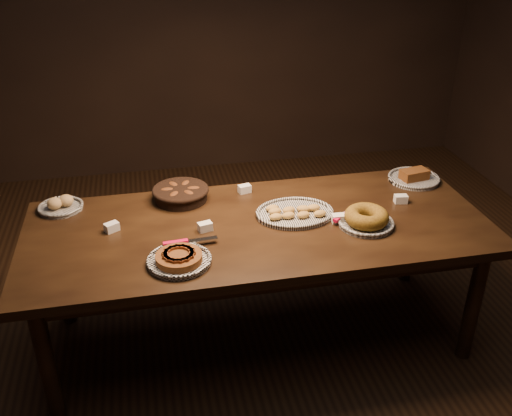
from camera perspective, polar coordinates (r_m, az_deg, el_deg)
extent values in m
plane|color=black|center=(3.39, 0.26, -12.71)|extent=(5.00, 5.00, 0.00)
cube|color=black|center=(2.97, 0.30, -2.05)|extent=(2.40, 1.00, 0.05)
cylinder|color=black|center=(2.88, -20.20, -14.39)|extent=(0.08, 0.08, 0.70)
cylinder|color=black|center=(3.26, 20.91, -8.96)|extent=(0.08, 0.08, 0.70)
cylinder|color=black|center=(3.48, -18.87, -6.04)|extent=(0.08, 0.08, 0.70)
cylinder|color=black|center=(3.80, 15.18, -2.38)|extent=(0.08, 0.08, 0.70)
torus|color=white|center=(2.66, -7.70, -5.11)|extent=(0.30, 0.30, 0.02)
cylinder|color=#48250E|center=(2.66, -7.71, -4.95)|extent=(0.25, 0.25, 0.03)
cube|color=#5A210F|center=(2.64, -6.46, -4.51)|extent=(0.03, 0.08, 0.01)
cube|color=#5A210F|center=(2.66, -6.56, -4.22)|extent=(0.04, 0.08, 0.01)
cube|color=#5A210F|center=(2.68, -6.88, -3.99)|extent=(0.07, 0.07, 0.01)
cube|color=#5A210F|center=(2.69, -7.37, -3.87)|extent=(0.08, 0.05, 0.01)
cube|color=#5A210F|center=(2.69, -7.93, -3.87)|extent=(0.07, 0.03, 0.01)
cube|color=#5A210F|center=(2.69, -8.45, -4.01)|extent=(0.07, 0.05, 0.01)
cube|color=#5A210F|center=(2.67, -8.84, -4.25)|extent=(0.06, 0.07, 0.01)
cube|color=#5A210F|center=(2.65, -9.01, -4.54)|extent=(0.03, 0.08, 0.01)
cube|color=#5A210F|center=(2.63, -8.94, -4.84)|extent=(0.04, 0.08, 0.01)
cube|color=#5A210F|center=(2.61, -8.63, -5.08)|extent=(0.07, 0.07, 0.01)
cube|color=#5A210F|center=(2.60, -8.13, -5.21)|extent=(0.08, 0.05, 0.01)
cube|color=#5A210F|center=(2.59, -7.55, -5.21)|extent=(0.07, 0.03, 0.01)
cube|color=#5A210F|center=(2.60, -7.01, -5.06)|extent=(0.07, 0.05, 0.01)
cube|color=#5A210F|center=(2.62, -6.62, -4.81)|extent=(0.06, 0.07, 0.01)
cube|color=#EA0B42|center=(2.77, -8.04, -3.45)|extent=(0.12, 0.03, 0.02)
cube|color=silver|center=(2.79, -5.40, -3.15)|extent=(0.15, 0.04, 0.00)
torus|color=black|center=(3.04, 3.89, -0.39)|extent=(0.34, 0.34, 0.02)
ellipsoid|color=olive|center=(2.97, 1.99, -0.89)|extent=(0.08, 0.06, 0.04)
ellipsoid|color=olive|center=(2.98, 3.26, -0.74)|extent=(0.08, 0.06, 0.04)
ellipsoid|color=olive|center=(2.99, 4.76, -0.68)|extent=(0.08, 0.06, 0.04)
ellipsoid|color=olive|center=(3.01, 6.40, -0.55)|extent=(0.08, 0.06, 0.04)
ellipsoid|color=olive|center=(3.02, 1.92, -0.32)|extent=(0.08, 0.06, 0.04)
ellipsoid|color=olive|center=(3.04, 3.29, -0.19)|extent=(0.08, 0.06, 0.04)
ellipsoid|color=olive|center=(3.05, 4.75, -0.06)|extent=(0.08, 0.06, 0.04)
ellipsoid|color=olive|center=(3.07, 5.78, 0.04)|extent=(0.07, 0.05, 0.04)
ellipsoid|color=olive|center=(3.05, 1.63, -0.01)|extent=(0.08, 0.06, 0.04)
torus|color=black|center=(2.99, 10.94, -1.37)|extent=(0.29, 0.29, 0.02)
torus|color=olive|center=(2.98, 11.00, -0.85)|extent=(0.29, 0.29, 0.08)
cube|color=#EA0B42|center=(3.00, 8.54, -0.87)|extent=(0.11, 0.09, 0.02)
cube|color=silver|center=(3.09, 9.98, -0.10)|extent=(0.14, 0.11, 0.00)
cylinder|color=black|center=(3.21, -7.54, 1.40)|extent=(0.37, 0.37, 0.07)
torus|color=black|center=(3.20, -7.57, 1.79)|extent=(0.32, 0.32, 0.03)
ellipsoid|color=#33170A|center=(3.20, -6.26, 1.79)|extent=(0.10, 0.06, 0.04)
ellipsoid|color=#33170A|center=(3.26, -7.05, 2.29)|extent=(0.09, 0.11, 0.04)
ellipsoid|color=#33170A|center=(3.26, -8.26, 2.18)|extent=(0.09, 0.11, 0.04)
ellipsoid|color=#33170A|center=(3.20, -8.87, 1.64)|extent=(0.10, 0.06, 0.04)
ellipsoid|color=#33170A|center=(3.15, -8.18, 1.18)|extent=(0.09, 0.11, 0.04)
ellipsoid|color=#33170A|center=(3.15, -6.73, 1.33)|extent=(0.10, 0.11, 0.04)
torus|color=white|center=(3.27, -18.96, 0.18)|extent=(0.24, 0.24, 0.02)
ellipsoid|color=olive|center=(3.25, -19.50, 0.43)|extent=(0.08, 0.08, 0.06)
ellipsoid|color=olive|center=(3.26, -18.48, 0.72)|extent=(0.08, 0.08, 0.06)
torus|color=black|center=(3.55, 15.50, 2.95)|extent=(0.31, 0.31, 0.02)
cube|color=#48250E|center=(3.54, 15.55, 3.25)|extent=(0.17, 0.12, 0.06)
cube|color=white|center=(2.90, -5.11, -1.88)|extent=(0.08, 0.06, 0.04)
cube|color=white|center=(3.27, -1.15, 1.93)|extent=(0.08, 0.06, 0.04)
cube|color=white|center=(2.99, 8.25, -1.04)|extent=(0.07, 0.05, 0.04)
cube|color=white|center=(2.98, -14.23, -1.86)|extent=(0.08, 0.07, 0.04)
cube|color=white|center=(3.26, 14.28, 0.88)|extent=(0.07, 0.05, 0.04)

